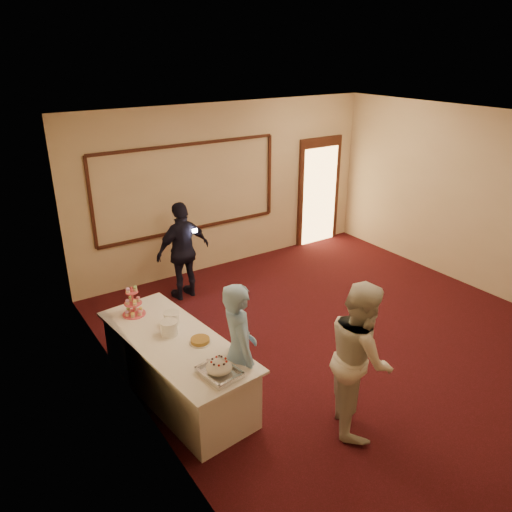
{
  "coord_description": "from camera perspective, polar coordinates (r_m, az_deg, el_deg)",
  "views": [
    {
      "loc": [
        -4.48,
        -4.19,
        3.89
      ],
      "look_at": [
        -0.91,
        1.2,
        1.15
      ],
      "focal_mm": 35.0,
      "sensor_mm": 36.0,
      "label": 1
    }
  ],
  "objects": [
    {
      "name": "wall_molding",
      "position": [
        8.8,
        -7.66,
        7.7
      ],
      "size": [
        3.45,
        0.04,
        1.55
      ],
      "color": "#371810",
      "rests_on": "room_walls"
    },
    {
      "name": "guest",
      "position": [
        8.15,
        -8.32,
        0.59
      ],
      "size": [
        1.0,
        0.5,
        1.63
      ],
      "primitive_type": "imported",
      "rotation": [
        0.0,
        0.0,
        3.25
      ],
      "color": "black",
      "rests_on": "floor"
    },
    {
      "name": "pavlova_tray",
      "position": [
        5.23,
        -4.23,
        -12.75
      ],
      "size": [
        0.38,
        0.49,
        0.17
      ],
      "color": "#ADB0B4",
      "rests_on": "buffet_table"
    },
    {
      "name": "doorway",
      "position": [
        10.5,
        7.2,
        7.29
      ],
      "size": [
        1.05,
        0.07,
        2.2
      ],
      "color": "#371810",
      "rests_on": "floor"
    },
    {
      "name": "plate_stack_a",
      "position": [
        5.94,
        -9.89,
        -8.09
      ],
      "size": [
        0.21,
        0.21,
        0.17
      ],
      "color": "white",
      "rests_on": "buffet_table"
    },
    {
      "name": "cupcake_stand",
      "position": [
        6.42,
        -13.87,
        -5.32
      ],
      "size": [
        0.29,
        0.29,
        0.42
      ],
      "color": "#D34A5B",
      "rests_on": "buffet_table"
    },
    {
      "name": "room_walls",
      "position": [
        6.41,
        12.88,
        5.49
      ],
      "size": [
        6.04,
        7.04,
        3.02
      ],
      "color": "beige",
      "rests_on": "floor"
    },
    {
      "name": "camera_flash",
      "position": [
        7.93,
        -7.0,
        2.89
      ],
      "size": [
        0.07,
        0.04,
        0.05
      ],
      "primitive_type": "cube",
      "rotation": [
        0.0,
        0.0,
        0.02
      ],
      "color": "white",
      "rests_on": "guest"
    },
    {
      "name": "floor",
      "position": [
        7.26,
        11.46,
        -9.92
      ],
      "size": [
        7.0,
        7.0,
        0.0
      ],
      "primitive_type": "plane",
      "color": "black",
      "rests_on": "ground"
    },
    {
      "name": "man",
      "position": [
        5.51,
        -1.92,
        -10.9
      ],
      "size": [
        0.53,
        0.68,
        1.64
      ],
      "primitive_type": "imported",
      "rotation": [
        0.0,
        0.0,
        1.31
      ],
      "color": "#88B7E8",
      "rests_on": "floor"
    },
    {
      "name": "plate_stack_b",
      "position": [
        6.14,
        -9.63,
        -7.03
      ],
      "size": [
        0.19,
        0.19,
        0.16
      ],
      "color": "white",
      "rests_on": "buffet_table"
    },
    {
      "name": "buffet_table",
      "position": [
        6.1,
        -9.04,
        -12.39
      ],
      "size": [
        1.13,
        2.39,
        0.77
      ],
      "color": "silver",
      "rests_on": "floor"
    },
    {
      "name": "tart",
      "position": [
        5.77,
        -6.4,
        -9.6
      ],
      "size": [
        0.25,
        0.25,
        0.05
      ],
      "color": "white",
      "rests_on": "buffet_table"
    },
    {
      "name": "woman",
      "position": [
        5.47,
        11.81,
        -11.18
      ],
      "size": [
        1.0,
        1.06,
        1.72
      ],
      "primitive_type": "imported",
      "rotation": [
        0.0,
        0.0,
        0.99
      ],
      "color": "silver",
      "rests_on": "floor"
    }
  ]
}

